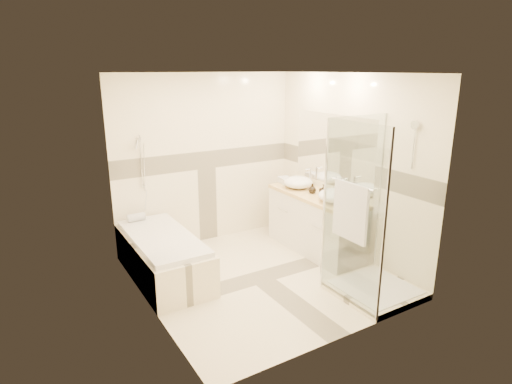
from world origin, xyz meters
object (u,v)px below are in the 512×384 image
bathtub (163,254)px  vessel_sink_far (335,195)px  vessel_sink_near (298,182)px  amenity_bottle_b (312,188)px  shower_enclosure (366,254)px  vanity (315,223)px  amenity_bottle_a (323,191)px

bathtub → vessel_sink_far: (2.13, -0.74, 0.63)m
vessel_sink_near → amenity_bottle_b: 0.34m
shower_enclosure → amenity_bottle_b: size_ratio=14.42×
vessel_sink_near → amenity_bottle_b: size_ratio=3.05×
amenity_bottle_b → shower_enclosure: bearing=-101.5°
bathtub → vanity: (2.15, -0.35, 0.12)m
shower_enclosure → amenity_bottle_a: bearing=76.1°
amenity_bottle_a → vessel_sink_far: bearing=-90.0°
vanity → vessel_sink_far: size_ratio=3.76×
amenity_bottle_a → vanity: bearing=83.1°
bathtub → amenity_bottle_b: 2.23m
vanity → amenity_bottle_b: 0.50m
bathtub → shower_enclosure: shower_enclosure is taller
vanity → vessel_sink_near: vessel_sink_near is taller
bathtub → amenity_bottle_b: size_ratio=12.01×
bathtub → vanity: bearing=-9.2°
bathtub → vessel_sink_near: 2.22m
vanity → vessel_sink_far: bearing=-92.9°
bathtub → vanity: vanity is taller
vessel_sink_near → amenity_bottle_b: bearing=-90.0°
bathtub → amenity_bottle_a: bearing=-13.6°
bathtub → vanity: 2.18m
vessel_sink_near → amenity_bottle_a: size_ratio=2.32×
bathtub → amenity_bottle_a: amenity_bottle_a is taller
bathtub → vessel_sink_far: bearing=-19.2°
amenity_bottle_a → amenity_bottle_b: amenity_bottle_a is taller
vessel_sink_far → amenity_bottle_a: (0.00, 0.23, 0.01)m
bathtub → amenity_bottle_a: 2.28m
shower_enclosure → amenity_bottle_a: shower_enclosure is taller
vanity → amenity_bottle_a: amenity_bottle_a is taller
bathtub → vanity: size_ratio=1.05×
shower_enclosure → vessel_sink_far: size_ratio=4.73×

